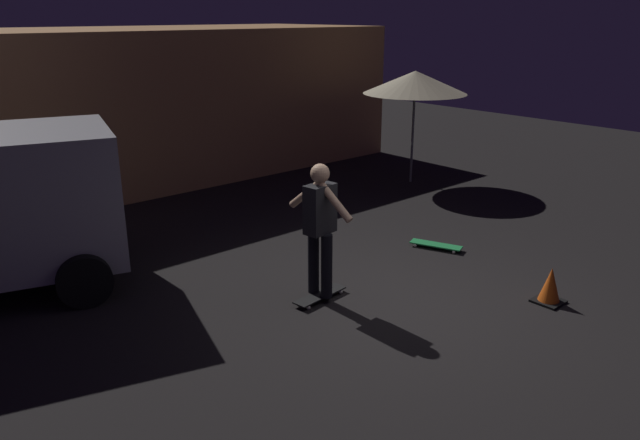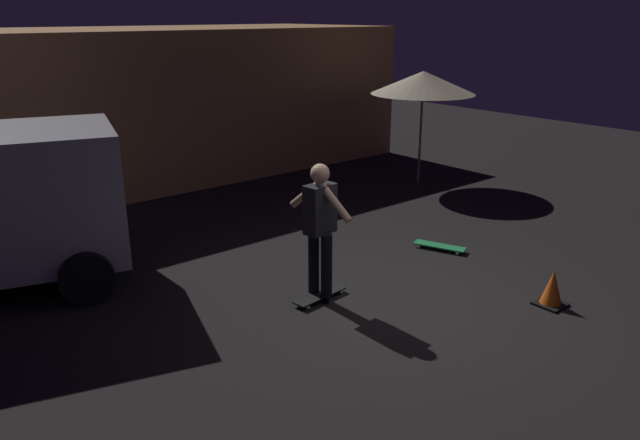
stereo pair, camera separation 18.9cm
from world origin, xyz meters
name	(u,v)px [view 1 (the left image)]	position (x,y,z in m)	size (l,w,h in m)	color
ground_plane	(399,301)	(0.00, 0.00, 0.00)	(28.00, 28.00, 0.00)	black
low_building	(124,104)	(0.32, 8.21, 1.55)	(11.62, 4.26, 3.10)	tan
patio_umbrella	(415,82)	(4.48, 3.66, 2.07)	(2.10, 2.10, 2.30)	slate
skateboard_ridden	(320,295)	(-0.70, 0.69, 0.06)	(0.80, 0.29, 0.07)	black
skateboard_spare	(436,245)	(1.78, 0.84, 0.06)	(0.47, 0.80, 0.07)	green
skater	(320,221)	(-0.70, 0.69, 1.04)	(0.40, 0.99, 1.67)	black
traffic_cone	(550,287)	(1.37, -1.25, 0.21)	(0.34, 0.34, 0.46)	black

